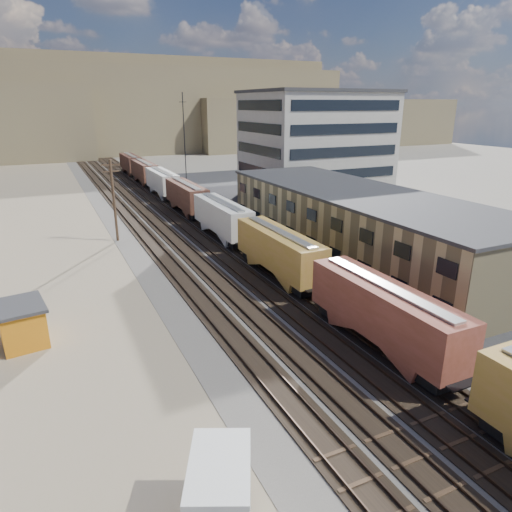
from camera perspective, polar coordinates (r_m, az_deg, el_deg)
name	(u,v)px	position (r m, az deg, el deg)	size (l,w,h in m)	color
ground	(413,426)	(27.07, 19.08, -19.45)	(300.00, 300.00, 0.00)	#6B6356
ballast_bed	(168,220)	(68.48, -10.90, 4.48)	(18.00, 200.00, 0.06)	#4C4742
dirt_yard	(14,258)	(57.06, -27.97, -0.22)	(24.00, 180.00, 0.03)	#84755B
asphalt_lot	(353,227)	(64.57, 11.98, 3.56)	(26.00, 120.00, 0.04)	#232326
rail_tracks	(165,220)	(68.34, -11.35, 4.50)	(11.40, 200.00, 0.24)	black
freight_train	(203,205)	(64.48, -6.69, 6.35)	(3.00, 119.74, 4.46)	black
warehouse	(358,223)	(51.84, 12.59, 4.02)	(12.40, 40.40, 7.25)	tan
office_tower	(315,146)	(82.59, 7.36, 13.51)	(22.60, 18.60, 18.45)	#9E998E
utility_pole_north	(114,199)	(58.11, -17.35, 6.83)	(2.20, 0.32, 10.00)	#382619
radio_mast	(185,149)	(78.10, -8.87, 13.06)	(1.20, 0.16, 18.00)	black
hills_north	(81,110)	(183.23, -21.00, 16.66)	(265.00, 80.00, 32.00)	brown
box_truck	(219,512)	(19.65, -4.68, -29.32)	(4.53, 6.45, 3.25)	silver
maintenance_shed	(22,323)	(36.33, -27.21, -7.51)	(3.72, 4.51, 3.00)	#C26F12
parked_car_blue	(317,197)	(81.72, 7.63, 7.36)	(2.23, 4.84, 1.35)	navy
parked_car_far	(346,206)	(73.88, 11.16, 6.12)	(1.96, 4.87, 1.66)	white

